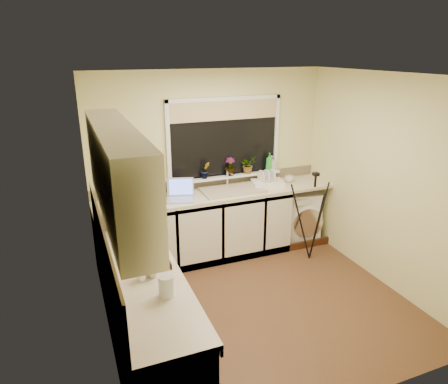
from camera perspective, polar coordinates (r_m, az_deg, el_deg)
floor at (r=4.70m, az=4.69°, el=-15.20°), size 3.20×3.20×0.00m
ceiling at (r=3.87m, az=5.73°, el=16.14°), size 3.20×3.20×0.00m
wall_back at (r=5.44m, az=-1.95°, el=4.09°), size 3.20×0.00×3.20m
wall_front at (r=3.00m, az=18.33°, el=-10.46°), size 3.20×0.00×3.20m
wall_left at (r=3.73m, az=-17.43°, el=-4.24°), size 0.00×3.00×3.00m
wall_right at (r=5.03m, az=21.69°, el=1.37°), size 0.00×3.00×3.00m
base_cabinet_back at (r=5.35m, az=-4.04°, el=-5.30°), size 2.55×0.60×0.86m
base_cabinet_left at (r=3.88m, az=-11.21°, el=-16.16°), size 0.54×2.40×0.86m
worktop_back at (r=5.28m, az=-0.80°, el=-0.33°), size 3.20×0.60×0.04m
worktop_left at (r=3.64m, az=-11.68°, el=-10.40°), size 0.60×2.40×0.04m
upper_cabinet at (r=3.13m, az=-14.83°, el=2.67°), size 0.28×1.90×0.70m
splashback_left at (r=3.50m, az=-16.62°, el=-7.58°), size 0.02×2.40×0.45m
splashback_back at (r=5.50m, az=-1.88°, el=1.50°), size 3.20×0.02×0.14m
window_glass at (r=5.42m, az=0.07°, el=7.58°), size 1.50×0.02×1.00m
window_blind at (r=5.33m, az=0.17°, el=11.47°), size 1.50×0.02×0.25m
windowsill at (r=5.50m, az=0.28°, el=2.21°), size 1.60×0.14×0.03m
sink at (r=5.34m, az=1.21°, el=0.28°), size 0.82×0.46×0.03m
faucet at (r=5.46m, az=0.48°, el=1.92°), size 0.03×0.03×0.24m
washing_machine at (r=6.04m, az=10.46°, el=-3.19°), size 0.61×0.60×0.74m
laptop at (r=5.07m, az=-6.19°, el=-0.24°), size 0.41×0.38×0.25m
kettle at (r=4.19m, az=-12.82°, el=-4.40°), size 0.16×0.16×0.22m
dish_rack at (r=5.58m, az=6.21°, el=1.25°), size 0.48×0.41×0.06m
tripod at (r=5.40m, az=12.42°, el=-3.46°), size 0.76×0.76×1.21m
glass_jug at (r=3.15m, az=-8.20°, el=-13.06°), size 0.12×0.12×0.17m
steel_jar at (r=3.40m, az=-11.63°, el=-11.23°), size 0.08×0.08×0.12m
microwave at (r=4.52m, az=-14.62°, el=-2.20°), size 0.41×0.56×0.29m
plant_b at (r=5.35m, az=-2.67°, el=3.11°), size 0.13×0.11×0.23m
plant_c at (r=5.48m, az=0.84°, el=3.64°), size 0.16×0.16×0.25m
plant_d at (r=5.59m, az=3.41°, el=3.89°), size 0.26×0.24×0.24m
soap_bottle_green at (r=5.70m, az=6.43°, el=4.24°), size 0.13×0.13×0.26m
soap_bottle_clear at (r=5.74m, az=6.77°, el=4.09°), size 0.13×0.13×0.21m
cup_back at (r=5.75m, az=9.19°, el=1.84°), size 0.16×0.16×0.10m
cup_left at (r=3.43m, az=-10.17°, el=-10.96°), size 0.14×0.14×0.10m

